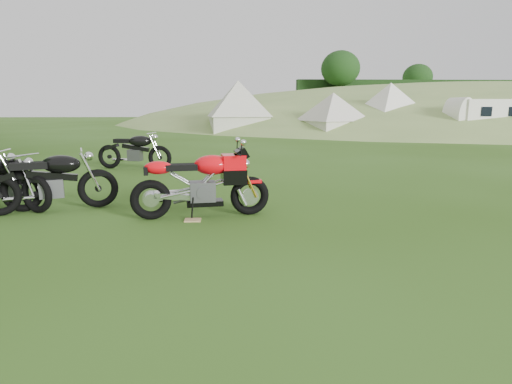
{
  "coord_description": "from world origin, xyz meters",
  "views": [
    {
      "loc": [
        -0.37,
        -5.08,
        1.71
      ],
      "look_at": [
        -0.11,
        0.4,
        0.6
      ],
      "focal_mm": 30.0,
      "sensor_mm": 36.0,
      "label": 1
    }
  ],
  "objects_px": {
    "vintage_moto_d": "(134,150)",
    "tent_left": "(238,109)",
    "vintage_moto_c": "(4,180)",
    "sport_motorcycle": "(201,178)",
    "tent_mid": "(333,114)",
    "vintage_moto_b": "(49,179)",
    "tent_right": "(389,110)",
    "plywood_board": "(193,220)",
    "caravan": "(490,119)"
  },
  "relations": [
    {
      "from": "vintage_moto_d",
      "to": "tent_left",
      "type": "xyz_separation_m",
      "value": [
        2.94,
        15.4,
        0.95
      ]
    },
    {
      "from": "vintage_moto_c",
      "to": "sport_motorcycle",
      "type": "bearing_deg",
      "value": 12.9
    },
    {
      "from": "sport_motorcycle",
      "to": "tent_mid",
      "type": "height_order",
      "value": "tent_mid"
    },
    {
      "from": "vintage_moto_d",
      "to": "tent_left",
      "type": "relative_size",
      "value": 0.59
    },
    {
      "from": "vintage_moto_c",
      "to": "vintage_moto_d",
      "type": "xyz_separation_m",
      "value": [
        1.08,
        4.53,
        0.03
      ]
    },
    {
      "from": "vintage_moto_b",
      "to": "tent_right",
      "type": "relative_size",
      "value": 0.62
    },
    {
      "from": "sport_motorcycle",
      "to": "tent_left",
      "type": "bearing_deg",
      "value": 79.22
    },
    {
      "from": "vintage_moto_b",
      "to": "tent_right",
      "type": "distance_m",
      "value": 22.31
    },
    {
      "from": "sport_motorcycle",
      "to": "plywood_board",
      "type": "xyz_separation_m",
      "value": [
        -0.12,
        -0.22,
        -0.6
      ]
    },
    {
      "from": "plywood_board",
      "to": "tent_right",
      "type": "distance_m",
      "value": 21.73
    },
    {
      "from": "tent_left",
      "to": "tent_right",
      "type": "height_order",
      "value": "tent_left"
    },
    {
      "from": "vintage_moto_d",
      "to": "caravan",
      "type": "distance_m",
      "value": 19.12
    },
    {
      "from": "sport_motorcycle",
      "to": "tent_mid",
      "type": "distance_m",
      "value": 18.61
    },
    {
      "from": "sport_motorcycle",
      "to": "vintage_moto_b",
      "type": "xyz_separation_m",
      "value": [
        -2.48,
        0.45,
        -0.07
      ]
    },
    {
      "from": "vintage_moto_d",
      "to": "tent_right",
      "type": "bearing_deg",
      "value": 61.35
    },
    {
      "from": "vintage_moto_b",
      "to": "tent_right",
      "type": "bearing_deg",
      "value": 36.58
    },
    {
      "from": "vintage_moto_b",
      "to": "tent_mid",
      "type": "relative_size",
      "value": 0.71
    },
    {
      "from": "vintage_moto_c",
      "to": "tent_right",
      "type": "height_order",
      "value": "tent_right"
    },
    {
      "from": "tent_mid",
      "to": "caravan",
      "type": "distance_m",
      "value": 8.12
    },
    {
      "from": "vintage_moto_c",
      "to": "tent_left",
      "type": "xyz_separation_m",
      "value": [
        4.02,
        19.93,
        0.98
      ]
    },
    {
      "from": "plywood_board",
      "to": "tent_left",
      "type": "height_order",
      "value": "tent_left"
    },
    {
      "from": "plywood_board",
      "to": "vintage_moto_b",
      "type": "relative_size",
      "value": 0.12
    },
    {
      "from": "sport_motorcycle",
      "to": "vintage_moto_c",
      "type": "xyz_separation_m",
      "value": [
        -3.29,
        0.64,
        -0.11
      ]
    },
    {
      "from": "sport_motorcycle",
      "to": "vintage_moto_d",
      "type": "height_order",
      "value": "sport_motorcycle"
    },
    {
      "from": "vintage_moto_b",
      "to": "vintage_moto_d",
      "type": "relative_size",
      "value": 1.01
    },
    {
      "from": "vintage_moto_b",
      "to": "vintage_moto_c",
      "type": "bearing_deg",
      "value": 146.67
    },
    {
      "from": "vintage_moto_b",
      "to": "caravan",
      "type": "bearing_deg",
      "value": 22.6
    },
    {
      "from": "tent_mid",
      "to": "caravan",
      "type": "relative_size",
      "value": 0.65
    },
    {
      "from": "caravan",
      "to": "vintage_moto_b",
      "type": "bearing_deg",
      "value": -139.3
    },
    {
      "from": "plywood_board",
      "to": "vintage_moto_d",
      "type": "distance_m",
      "value": 5.81
    },
    {
      "from": "tent_right",
      "to": "caravan",
      "type": "height_order",
      "value": "tent_right"
    },
    {
      "from": "vintage_moto_d",
      "to": "tent_mid",
      "type": "relative_size",
      "value": 0.71
    },
    {
      "from": "vintage_moto_b",
      "to": "sport_motorcycle",
      "type": "bearing_deg",
      "value": -30.33
    },
    {
      "from": "plywood_board",
      "to": "tent_mid",
      "type": "bearing_deg",
      "value": 71.04
    },
    {
      "from": "sport_motorcycle",
      "to": "tent_left",
      "type": "distance_m",
      "value": 20.6
    },
    {
      "from": "tent_right",
      "to": "vintage_moto_c",
      "type": "bearing_deg",
      "value": -143.51
    },
    {
      "from": "vintage_moto_c",
      "to": "caravan",
      "type": "relative_size",
      "value": 0.44
    },
    {
      "from": "plywood_board",
      "to": "vintage_moto_c",
      "type": "height_order",
      "value": "vintage_moto_c"
    },
    {
      "from": "vintage_moto_b",
      "to": "caravan",
      "type": "xyz_separation_m",
      "value": [
        16.33,
        15.08,
        0.49
      ]
    },
    {
      "from": "sport_motorcycle",
      "to": "vintage_moto_d",
      "type": "xyz_separation_m",
      "value": [
        -2.2,
        5.17,
        -0.08
      ]
    },
    {
      "from": "plywood_board",
      "to": "caravan",
      "type": "xyz_separation_m",
      "value": [
        13.97,
        15.75,
        1.02
      ]
    },
    {
      "from": "tent_left",
      "to": "tent_mid",
      "type": "xyz_separation_m",
      "value": [
        5.27,
        -2.96,
        -0.24
      ]
    },
    {
      "from": "tent_mid",
      "to": "caravan",
      "type": "bearing_deg",
      "value": -38.39
    },
    {
      "from": "tent_mid",
      "to": "caravan",
      "type": "xyz_separation_m",
      "value": [
        7.85,
        -2.08,
        -0.21
      ]
    },
    {
      "from": "sport_motorcycle",
      "to": "plywood_board",
      "type": "distance_m",
      "value": 0.65
    },
    {
      "from": "tent_right",
      "to": "vintage_moto_b",
      "type": "bearing_deg",
      "value": -141.53
    },
    {
      "from": "vintage_moto_b",
      "to": "vintage_moto_c",
      "type": "xyz_separation_m",
      "value": [
        -0.81,
        0.19,
        -0.03
      ]
    },
    {
      "from": "sport_motorcycle",
      "to": "vintage_moto_c",
      "type": "bearing_deg",
      "value": 160.31
    },
    {
      "from": "vintage_moto_c",
      "to": "tent_mid",
      "type": "distance_m",
      "value": 19.36
    },
    {
      "from": "tent_mid",
      "to": "caravan",
      "type": "height_order",
      "value": "tent_mid"
    }
  ]
}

